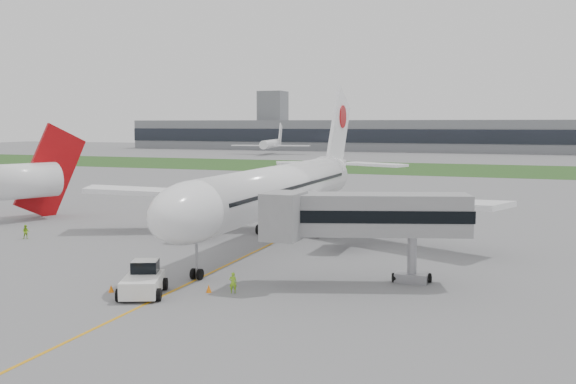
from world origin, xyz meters
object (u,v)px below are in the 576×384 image
(ground_crew_near, at_px, (233,283))
(neighbor_aircraft, at_px, (24,180))
(jet_bridge, at_px, (360,216))
(pushback_tug, at_px, (143,280))
(airliner, at_px, (283,187))

(ground_crew_near, bearing_deg, neighbor_aircraft, -51.34)
(jet_bridge, xyz_separation_m, ground_crew_near, (-8.20, -5.88, -4.63))
(ground_crew_near, bearing_deg, pushback_tug, 1.73)
(airliner, height_order, jet_bridge, airliner)
(airliner, relative_size, neighbor_aircraft, 3.30)
(airliner, xyz_separation_m, ground_crew_near, (4.50, -22.65, -4.87))
(jet_bridge, height_order, ground_crew_near, jet_bridge)
(ground_crew_near, bearing_deg, airliner, -100.09)
(jet_bridge, height_order, neighbor_aircraft, neighbor_aircraft)
(airliner, distance_m, ground_crew_near, 23.60)
(airliner, height_order, ground_crew_near, airliner)
(airliner, distance_m, jet_bridge, 21.04)
(ground_crew_near, relative_size, neighbor_aircraft, 0.10)
(airliner, bearing_deg, ground_crew_near, -78.76)
(ground_crew_near, height_order, neighbor_aircraft, neighbor_aircraft)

